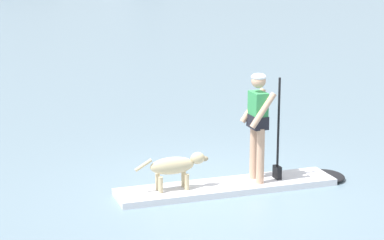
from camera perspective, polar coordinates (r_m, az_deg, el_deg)
name	(u,v)px	position (r m, az deg, el deg)	size (l,w,h in m)	color
ground_plane	(227,190)	(11.31, 2.70, -5.44)	(400.00, 400.00, 0.00)	slate
paddleboard	(241,185)	(11.37, 3.79, -5.08)	(3.77, 1.51, 0.10)	silver
person_paddler	(259,119)	(11.20, 5.19, 0.09)	(0.66, 0.55, 1.68)	tan
dog	(175,166)	(10.90, -1.29, -3.60)	(1.13, 0.38, 0.54)	#CCB78C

